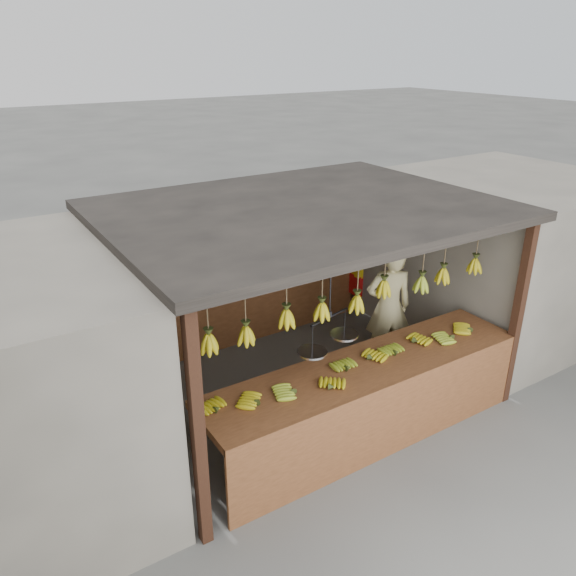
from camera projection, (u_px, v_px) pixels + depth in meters
ground at (301, 390)px, 7.11m from camera, size 80.00×80.00×0.00m
stall at (287, 235)px, 6.58m from camera, size 4.30×3.30×2.40m
neighbor_right at (501, 253)px, 8.42m from camera, size 3.00×3.00×2.30m
counter at (374, 385)px, 5.92m from camera, size 3.80×0.86×0.96m
hanging_bananas at (302, 271)px, 6.47m from camera, size 3.60×2.25×0.40m
balance_scale at (329, 340)px, 5.66m from camera, size 0.78×0.41×0.77m
vendor at (388, 307)px, 7.37m from camera, size 0.73×0.61×1.70m
bag_bundles at (357, 256)px, 8.71m from camera, size 0.08×0.26×1.31m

